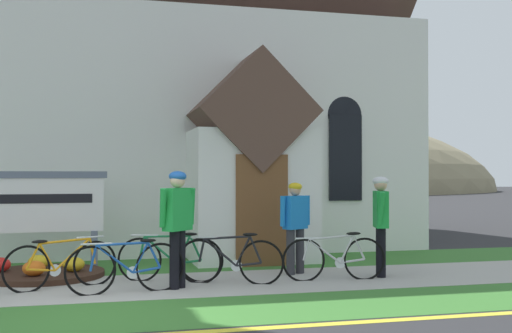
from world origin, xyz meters
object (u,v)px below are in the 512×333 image
church_sign (46,205)px  cyclist_in_red_jersey (295,221)px  roadside_conifer (359,51)px  bicycle_red (61,264)px  bicycle_black (126,267)px  bicycle_blue (171,258)px  bicycle_green (231,260)px  bicycle_orange (335,258)px  cyclist_in_orange_jersey (178,219)px  cyclist_in_white_jersey (381,218)px

church_sign → cyclist_in_red_jersey: bearing=-17.4°
church_sign → roadside_conifer: size_ratio=0.24×
cyclist_in_red_jersey → roadside_conifer: bearing=60.1°
bicycle_red → bicycle_black: (0.93, -0.62, 0.01)m
bicycle_blue → bicycle_green: bearing=-27.6°
bicycle_orange → cyclist_in_orange_jersey: (-2.58, -0.15, 0.69)m
bicycle_blue → cyclist_in_red_jersey: bearing=5.5°
bicycle_blue → bicycle_black: size_ratio=0.96×
bicycle_orange → bicycle_red: size_ratio=1.05×
bicycle_green → cyclist_in_orange_jersey: cyclist_in_orange_jersey is taller
church_sign → bicycle_blue: size_ratio=1.28×
bicycle_green → bicycle_black: size_ratio=0.92×
church_sign → cyclist_in_orange_jersey: bearing=-47.4°
bicycle_orange → bicycle_red: bicycle_orange is taller
bicycle_black → cyclist_in_red_jersey: (2.91, 1.08, 0.54)m
church_sign → cyclist_in_orange_jersey: (2.04, -2.22, -0.13)m
bicycle_blue → bicycle_black: bicycle_blue is taller
church_sign → bicycle_black: size_ratio=1.22×
bicycle_green → bicycle_blue: (-0.89, 0.46, 0.00)m
bicycle_black → bicycle_blue: bearing=49.4°
cyclist_in_red_jersey → bicycle_red: bearing=-173.2°
church_sign → bicycle_orange: church_sign is taller
bicycle_green → cyclist_in_red_jersey: cyclist_in_red_jersey is taller
bicycle_green → bicycle_blue: bicycle_green is taller
church_sign → bicycle_blue: 2.66m
bicycle_orange → bicycle_blue: bicycle_blue is taller
bicycle_blue → bicycle_red: 1.69m
cyclist_in_white_jersey → roadside_conifer: (3.57, 9.09, 4.68)m
bicycle_red → church_sign: bearing=101.1°
bicycle_green → roadside_conifer: size_ratio=0.18×
roadside_conifer → bicycle_black: bearing=-129.2°
bicycle_green → bicycle_red: bicycle_green is taller
bicycle_orange → cyclist_in_white_jersey: bearing=6.5°
bicycle_red → cyclist_in_white_jersey: cyclist_in_white_jersey is taller
cyclist_in_red_jersey → cyclist_in_orange_jersey: bearing=-157.1°
bicycle_orange → bicycle_green: bearing=177.0°
church_sign → roadside_conifer: (9.05, 7.11, 4.49)m
cyclist_in_white_jersey → roadside_conifer: 10.83m
bicycle_red → roadside_conifer: 13.52m
bicycle_black → cyclist_in_red_jersey: 3.15m
cyclist_in_white_jersey → roadside_conifer: bearing=68.6°
bicycle_black → cyclist_in_white_jersey: cyclist_in_white_jersey is taller
bicycle_blue → cyclist_in_orange_jersey: bearing=-88.5°
bicycle_orange → cyclist_in_white_jersey: size_ratio=1.02×
church_sign → bicycle_black: 2.83m
bicycle_blue → roadside_conifer: roadside_conifer is taller
bicycle_green → bicycle_blue: size_ratio=0.96×
bicycle_red → roadside_conifer: bearing=45.6°
bicycle_green → cyclist_in_orange_jersey: size_ratio=0.90×
church_sign → bicycle_green: (2.91, -1.99, -0.81)m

